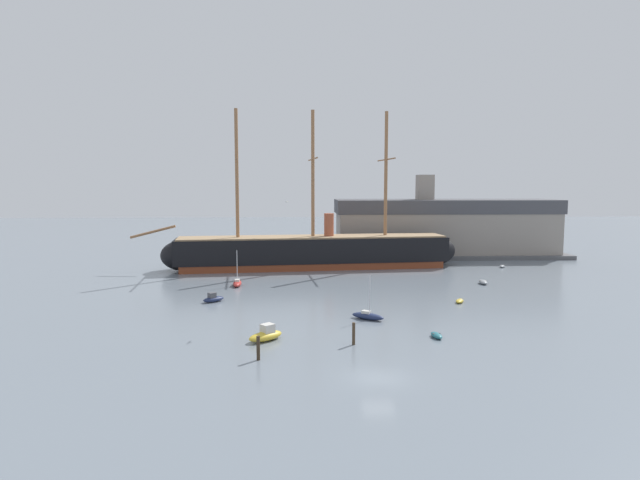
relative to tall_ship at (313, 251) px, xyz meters
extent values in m
plane|color=slate|center=(3.58, -54.64, -3.01)|extent=(400.00, 400.00, 0.00)
cube|color=brown|center=(0.00, 0.00, -2.42)|extent=(46.36, 11.59, 1.20)
cube|color=black|center=(0.00, 0.00, 0.32)|extent=(48.29, 12.07, 4.27)
ellipsoid|color=black|center=(-21.87, -2.27, -0.28)|extent=(9.23, 7.31, 5.46)
ellipsoid|color=black|center=(21.87, 2.27, -0.28)|extent=(9.23, 7.31, 5.46)
cube|color=#9E7F5B|center=(0.00, 0.00, 2.58)|extent=(47.28, 11.40, 0.26)
cylinder|color=#936642|center=(-13.07, -1.36, 13.55)|extent=(0.60, 0.60, 22.19)
cylinder|color=#936642|center=(-13.07, -1.36, 16.21)|extent=(1.42, 11.44, 0.24)
cylinder|color=#936642|center=(0.00, 0.00, 13.55)|extent=(0.60, 0.60, 22.19)
cylinder|color=#936642|center=(0.00, 0.00, 16.21)|extent=(1.42, 11.44, 0.24)
cylinder|color=#936642|center=(13.08, 1.36, 13.55)|extent=(0.60, 0.60, 22.19)
cylinder|color=#936642|center=(13.08, 1.36, 16.21)|extent=(1.42, 11.44, 0.24)
cylinder|color=#936642|center=(-27.21, -2.83, 3.83)|extent=(7.56, 1.21, 2.27)
cylinder|color=#9E4C33|center=(2.85, 0.30, 4.58)|extent=(1.71, 1.71, 4.27)
ellipsoid|color=gold|center=(-5.80, -44.25, -2.58)|extent=(3.86, 3.63, 0.88)
cube|color=beige|center=(-5.60, -44.08, -1.88)|extent=(1.53, 1.52, 0.88)
ellipsoid|color=#236670|center=(10.86, -43.97, -2.77)|extent=(1.14, 2.12, 0.48)
cube|color=#4C4C51|center=(10.86, -43.97, -2.59)|extent=(0.77, 0.28, 0.07)
ellipsoid|color=#1E284C|center=(5.07, -36.63, -2.65)|extent=(3.83, 3.09, 0.73)
cube|color=beige|center=(4.91, -36.52, -2.24)|extent=(1.15, 1.06, 0.38)
cylinder|color=silver|center=(5.23, -36.73, -0.22)|extent=(0.10, 0.10, 4.41)
ellipsoid|color=#1E284C|center=(-13.43, -26.96, -2.68)|extent=(2.99, 2.79, 0.68)
cube|color=#4C4C51|center=(-13.58, -27.09, -2.14)|extent=(1.18, 1.17, 0.68)
ellipsoid|color=gold|center=(17.76, -28.74, -2.78)|extent=(1.70, 2.16, 0.47)
cube|color=beige|center=(17.76, -28.74, -2.60)|extent=(0.74, 0.51, 0.07)
ellipsoid|color=#B22D28|center=(-11.60, -16.27, -2.63)|extent=(1.43, 4.10, 0.77)
cube|color=beige|center=(-11.59, -16.47, -2.20)|extent=(0.72, 1.05, 0.40)
cylinder|color=silver|center=(-11.61, -16.07, -0.07)|extent=(0.10, 0.10, 4.65)
ellipsoid|color=gray|center=(25.05, -16.33, -2.71)|extent=(1.29, 2.62, 0.60)
cube|color=#B2ADA3|center=(25.05, -16.33, -2.49)|extent=(0.96, 0.30, 0.09)
ellipsoid|color=#1E284C|center=(-23.07, 1.25, -2.71)|extent=(1.29, 2.62, 0.60)
cube|color=#4C4C51|center=(-23.07, 1.25, -2.49)|extent=(0.96, 0.30, 0.09)
ellipsoid|color=gray|center=(33.94, -0.79, -2.79)|extent=(1.74, 2.04, 0.45)
cube|color=#B2ADA3|center=(33.94, -0.79, -2.62)|extent=(0.68, 0.53, 0.07)
ellipsoid|color=orange|center=(4.14, 9.85, -2.72)|extent=(2.04, 2.73, 0.59)
cube|color=beige|center=(4.14, 9.85, -2.49)|extent=(0.94, 0.60, 0.09)
cylinder|color=#382B1E|center=(-6.07, -49.97, -1.97)|extent=(0.31, 0.31, 2.09)
cylinder|color=#423323|center=(2.52, -45.94, -1.96)|extent=(0.29, 0.29, 2.12)
cube|color=#565659|center=(27.71, 14.53, -2.61)|extent=(48.75, 13.43, 0.80)
cube|color=gray|center=(27.71, 14.53, 1.87)|extent=(44.32, 11.19, 8.16)
cube|color=#47474C|center=(27.71, 14.53, 7.32)|extent=(45.20, 11.42, 2.76)
cube|color=gray|center=(23.28, 14.53, 11.21)|extent=(3.20, 3.20, 5.03)
ellipsoid|color=silver|center=(-3.87, -35.64, 9.98)|extent=(0.33, 0.13, 0.11)
sphere|color=silver|center=(-3.67, -35.65, 9.99)|extent=(0.09, 0.09, 0.09)
cube|color=#ADA89E|center=(-3.85, -35.33, 10.00)|extent=(0.16, 0.51, 0.11)
cube|color=#ADA89E|center=(-3.90, -35.94, 10.00)|extent=(0.16, 0.51, 0.11)
camera|label=1|loc=(-2.63, -94.86, 12.03)|focal=30.28mm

